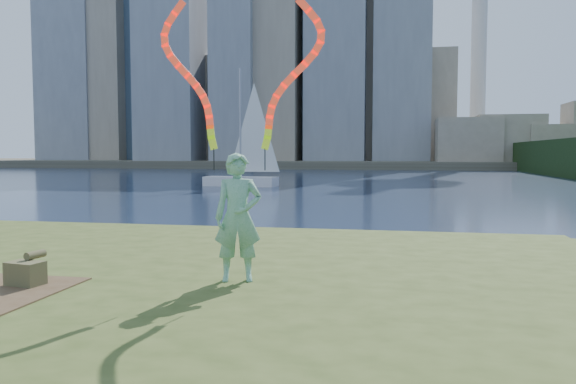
# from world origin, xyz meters

# --- Properties ---
(ground) EXTENTS (320.00, 320.00, 0.00)m
(ground) POSITION_xyz_m (0.00, 0.00, 0.00)
(ground) COLOR #19263F
(ground) RESTS_ON ground
(grassy_knoll) EXTENTS (20.00, 18.00, 0.80)m
(grassy_knoll) POSITION_xyz_m (0.00, -2.30, 0.34)
(grassy_knoll) COLOR #384819
(grassy_knoll) RESTS_ON ground
(far_shore) EXTENTS (320.00, 40.00, 1.20)m
(far_shore) POSITION_xyz_m (0.00, 95.00, 0.60)
(far_shore) COLOR #464133
(far_shore) RESTS_ON ground
(woman_with_ribbons) EXTENTS (2.02, 0.69, 4.11)m
(woman_with_ribbons) POSITION_xyz_m (1.41, -1.37, 2.20)
(woman_with_ribbons) COLOR #11723B
(woman_with_ribbons) RESTS_ON grassy_knoll
(canvas_bag) EXTENTS (0.49, 0.56, 0.43)m
(canvas_bag) POSITION_xyz_m (-1.23, -2.23, 0.98)
(canvas_bag) COLOR #444A2A
(canvas_bag) RESTS_ON grassy_knoll
(sailboat) EXTENTS (5.95, 2.26, 8.94)m
(sailboat) POSITION_xyz_m (-7.93, 32.49, 1.54)
(sailboat) COLOR silver
(sailboat) RESTS_ON ground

